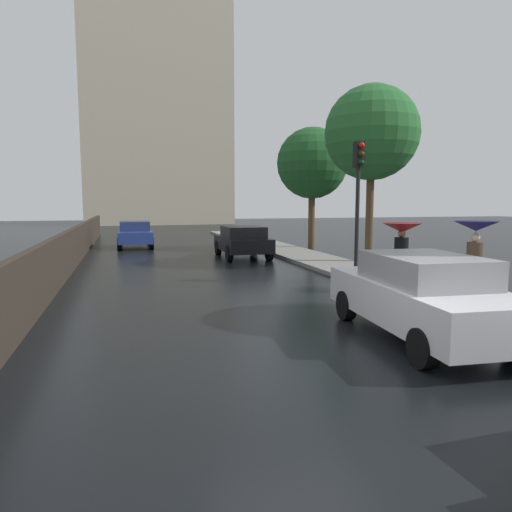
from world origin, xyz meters
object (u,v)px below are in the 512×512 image
(pedestrian_with_umbrella_near, at_px, (402,235))
(street_tree_mid, at_px, (312,164))
(pedestrian_with_umbrella_far, at_px, (476,238))
(street_tree_far, at_px, (372,133))
(car_black_near_kerb, at_px, (243,241))
(traffic_light, at_px, (358,184))
(car_blue_mid_road, at_px, (135,234))
(car_white_behind_camera, at_px, (421,295))

(pedestrian_with_umbrella_near, relative_size, street_tree_mid, 0.28)
(pedestrian_with_umbrella_far, height_order, street_tree_mid, street_tree_mid)
(pedestrian_with_umbrella_near, relative_size, street_tree_far, 0.25)
(car_black_near_kerb, height_order, traffic_light, traffic_light)
(traffic_light, bearing_deg, pedestrian_with_umbrella_far, -74.36)
(car_blue_mid_road, height_order, pedestrian_with_umbrella_far, pedestrian_with_umbrella_far)
(street_tree_mid, bearing_deg, traffic_light, -104.51)
(car_black_near_kerb, height_order, car_white_behind_camera, car_white_behind_camera)
(car_black_near_kerb, relative_size, street_tree_far, 0.57)
(car_white_behind_camera, bearing_deg, street_tree_far, 70.23)
(car_black_near_kerb, xyz_separation_m, traffic_light, (1.81, -6.98, 2.22))
(car_blue_mid_road, bearing_deg, traffic_light, 115.76)
(car_blue_mid_road, bearing_deg, pedestrian_with_umbrella_near, 114.83)
(car_white_behind_camera, distance_m, traffic_light, 6.23)
(car_blue_mid_road, bearing_deg, pedestrian_with_umbrella_far, 113.66)
(street_tree_far, bearing_deg, pedestrian_with_umbrella_far, -100.53)
(pedestrian_with_umbrella_far, distance_m, street_tree_mid, 13.55)
(car_black_near_kerb, xyz_separation_m, car_white_behind_camera, (0.13, -12.56, 0.03))
(car_blue_mid_road, xyz_separation_m, car_white_behind_camera, (4.56, -18.59, 0.04))
(car_blue_mid_road, xyz_separation_m, traffic_light, (6.24, -13.01, 2.23))
(street_tree_mid, distance_m, street_tree_far, 5.99)
(car_white_behind_camera, xyz_separation_m, pedestrian_with_umbrella_near, (2.16, 3.98, 0.75))
(street_tree_far, bearing_deg, traffic_light, -124.13)
(pedestrian_with_umbrella_near, height_order, street_tree_far, street_tree_far)
(car_black_near_kerb, bearing_deg, street_tree_far, -38.76)
(car_white_behind_camera, distance_m, street_tree_far, 10.83)
(car_blue_mid_road, bearing_deg, street_tree_mid, 158.02)
(car_black_near_kerb, bearing_deg, street_tree_mid, 31.15)
(car_black_near_kerb, bearing_deg, traffic_light, -74.70)
(car_black_near_kerb, bearing_deg, pedestrian_with_umbrella_near, -74.30)
(pedestrian_with_umbrella_near, relative_size, pedestrian_with_umbrella_far, 0.93)
(car_blue_mid_road, height_order, traffic_light, traffic_light)
(traffic_light, bearing_deg, street_tree_mid, 75.49)
(street_tree_far, bearing_deg, car_black_near_kerb, 140.45)
(pedestrian_with_umbrella_far, xyz_separation_m, traffic_light, (-1.04, 3.72, 1.37))
(car_black_near_kerb, relative_size, car_blue_mid_road, 0.99)
(pedestrian_with_umbrella_near, bearing_deg, car_blue_mid_road, 115.52)
(car_black_near_kerb, relative_size, traffic_light, 0.96)
(car_blue_mid_road, bearing_deg, car_white_behind_camera, 103.92)
(car_black_near_kerb, bearing_deg, car_blue_mid_road, 127.10)
(car_black_near_kerb, bearing_deg, pedestrian_with_umbrella_far, -74.31)
(car_blue_mid_road, height_order, street_tree_mid, street_tree_mid)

